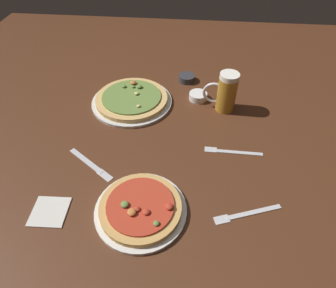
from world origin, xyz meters
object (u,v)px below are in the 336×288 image
at_px(fork_spare, 232,151).
at_px(fork_left, 246,214).
at_px(ramekin_sauce, 187,78).
at_px(pizza_plate_near, 141,208).
at_px(napkin_folded, 49,211).
at_px(ramekin_butter, 198,96).
at_px(knife_right, 91,164).
at_px(pizza_plate_far, 132,100).
at_px(beer_mug_dark, 226,92).

bearing_deg(fork_spare, fork_left, -84.06).
distance_m(ramekin_sauce, fork_spare, 0.49).
bearing_deg(fork_left, pizza_plate_near, -176.19).
relative_size(napkin_folded, fork_spare, 0.50).
distance_m(ramekin_butter, knife_right, 0.55).
relative_size(pizza_plate_near, ramekin_sauce, 3.56).
xyz_separation_m(pizza_plate_far, ramekin_sauce, (0.22, 0.20, -0.00)).
height_order(fork_left, knife_right, same).
height_order(fork_left, fork_spare, same).
height_order(pizza_plate_near, knife_right, pizza_plate_near).
distance_m(ramekin_butter, fork_spare, 0.33).
bearing_deg(pizza_plate_near, pizza_plate_far, 103.46).
bearing_deg(napkin_folded, ramekin_sauce, 64.11).
bearing_deg(ramekin_sauce, ramekin_butter, -68.32).
bearing_deg(fork_spare, knife_right, -167.23).
distance_m(pizza_plate_far, beer_mug_dark, 0.39).
bearing_deg(napkin_folded, knife_right, 71.03).
distance_m(pizza_plate_near, fork_left, 0.31).
distance_m(knife_right, fork_spare, 0.49).
bearing_deg(knife_right, fork_spare, 12.77).
bearing_deg(fork_left, ramekin_butter, 105.33).
xyz_separation_m(beer_mug_dark, fork_left, (0.05, -0.50, -0.08)).
xyz_separation_m(pizza_plate_far, knife_right, (-0.07, -0.36, -0.01)).
xyz_separation_m(beer_mug_dark, napkin_folded, (-0.53, -0.55, -0.08)).
distance_m(beer_mug_dark, ramekin_butter, 0.14).
height_order(beer_mug_dark, fork_spare, beer_mug_dark).
bearing_deg(ramekin_butter, knife_right, -130.41).
bearing_deg(pizza_plate_far, fork_left, -49.41).
relative_size(ramekin_butter, fork_left, 0.38).
height_order(pizza_plate_far, fork_left, pizza_plate_far).
bearing_deg(beer_mug_dark, knife_right, -142.10).
relative_size(ramekin_sauce, napkin_folded, 0.74).
bearing_deg(napkin_folded, beer_mug_dark, 46.29).
height_order(napkin_folded, fork_left, napkin_folded).
xyz_separation_m(pizza_plate_far, fork_left, (0.43, -0.51, -0.01)).
bearing_deg(ramekin_butter, fork_spare, -67.50).
distance_m(beer_mug_dark, knife_right, 0.59).
xyz_separation_m(beer_mug_dark, ramekin_butter, (-0.11, 0.06, -0.07)).
distance_m(beer_mug_dark, napkin_folded, 0.77).
height_order(pizza_plate_far, fork_spare, pizza_plate_far).
relative_size(pizza_plate_near, napkin_folded, 2.62).
xyz_separation_m(ramekin_sauce, fork_left, (0.21, -0.70, -0.01)).
relative_size(pizza_plate_near, knife_right, 1.47).
height_order(ramekin_butter, fork_left, ramekin_butter).
bearing_deg(napkin_folded, ramekin_butter, 55.36).
relative_size(ramekin_butter, napkin_folded, 0.75).
relative_size(beer_mug_dark, ramekin_butter, 2.13).
xyz_separation_m(beer_mug_dark, knife_right, (-0.46, -0.36, -0.08)).
relative_size(pizza_plate_far, beer_mug_dark, 2.06).
bearing_deg(ramekin_sauce, knife_right, -118.11).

